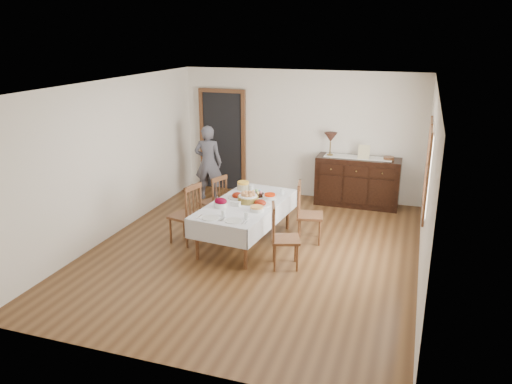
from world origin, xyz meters
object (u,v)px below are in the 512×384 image
(chair_right_far, at_px, (307,212))
(table_lamp, at_px, (331,138))
(chair_right_near, at_px, (282,236))
(sideboard, at_px, (357,182))
(person, at_px, (208,160))
(chair_left_near, at_px, (187,213))
(chair_left_far, at_px, (215,200))
(dining_table, at_px, (246,208))

(chair_right_far, xyz_separation_m, table_lamp, (-0.02, 2.07, 0.82))
(chair_right_near, height_order, sideboard, sideboard)
(chair_right_near, bearing_deg, person, 23.12)
(chair_right_near, distance_m, sideboard, 3.19)
(chair_right_far, bearing_deg, chair_right_near, 162.48)
(chair_right_far, relative_size, table_lamp, 2.18)
(chair_right_far, relative_size, person, 0.61)
(chair_right_near, distance_m, table_lamp, 3.23)
(chair_left_near, height_order, chair_right_far, chair_left_near)
(chair_left_far, height_order, chair_right_far, chair_right_far)
(dining_table, distance_m, chair_right_near, 1.03)
(chair_left_near, height_order, chair_right_near, chair_left_near)
(chair_left_near, height_order, table_lamp, table_lamp)
(dining_table, bearing_deg, person, 133.94)
(table_lamp, bearing_deg, chair_right_near, -92.02)
(person, relative_size, table_lamp, 3.56)
(chair_left_far, xyz_separation_m, sideboard, (2.26, 1.89, 0.02))
(dining_table, xyz_separation_m, chair_left_near, (-0.90, -0.28, -0.10))
(dining_table, relative_size, chair_right_near, 2.20)
(chair_right_near, bearing_deg, sideboard, -30.95)
(chair_right_far, distance_m, sideboard, 2.14)
(dining_table, relative_size, chair_left_far, 2.29)
(chair_right_near, bearing_deg, dining_table, 32.48)
(dining_table, height_order, chair_left_far, chair_left_far)
(chair_right_near, height_order, person, person)
(dining_table, bearing_deg, sideboard, 65.33)
(chair_left_near, height_order, person, person)
(dining_table, xyz_separation_m, chair_right_near, (0.79, -0.64, -0.12))
(dining_table, xyz_separation_m, chair_right_far, (0.92, 0.40, -0.10))
(chair_left_near, relative_size, person, 0.62)
(chair_left_near, height_order, chair_left_far, chair_left_near)
(chair_right_near, relative_size, chair_right_far, 0.97)
(chair_left_near, xyz_separation_m, chair_right_far, (1.83, 0.69, -0.01))
(chair_left_far, bearing_deg, person, -130.50)
(chair_right_near, relative_size, table_lamp, 2.10)
(dining_table, relative_size, table_lamp, 4.62)
(person, height_order, table_lamp, person)
(dining_table, distance_m, person, 2.43)
(chair_left_far, distance_m, sideboard, 2.95)
(chair_left_near, distance_m, chair_right_far, 1.95)
(sideboard, bearing_deg, table_lamp, 179.82)
(chair_left_near, distance_m, person, 2.29)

